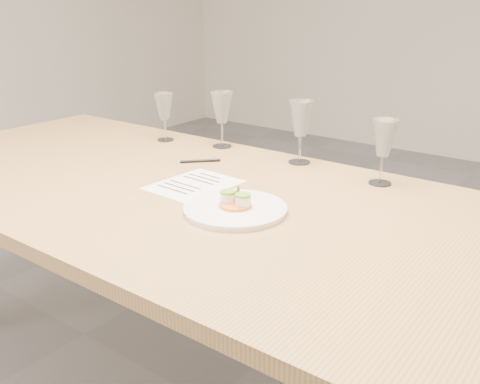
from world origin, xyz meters
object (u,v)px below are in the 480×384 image
Objects in this scene: recipe_sheet at (194,185)px; wine_glass_0 at (164,108)px; dinner_plate at (235,208)px; ballpoint_pen at (200,161)px; wine_glass_2 at (301,120)px; wine_glass_3 at (384,139)px; wine_glass_1 at (222,109)px; dining_table at (207,216)px.

recipe_sheet is 1.43× the size of wine_glass_0.
ballpoint_pen is at bearing 142.10° from dinner_plate.
wine_glass_2 is 1.08× the size of wine_glass_3.
wine_glass_2 is at bearing 101.44° from dinner_plate.
wine_glass_0 is (-0.45, 0.34, 0.13)m from recipe_sheet.
wine_glass_1 is 0.34m from wine_glass_2.
recipe_sheet is 0.44m from wine_glass_2.
wine_glass_1 is 0.98× the size of wine_glass_2.
wine_glass_1 is at bearing 13.88° from wine_glass_0.
wine_glass_1 reaches higher than dinner_plate.
wine_glass_0 is (-0.31, 0.15, 0.12)m from ballpoint_pen.
dining_table is 22.58× the size of ballpoint_pen.
wine_glass_0 reaches higher than dining_table.
wine_glass_1 is at bearing 62.59° from ballpoint_pen.
dining_table is 11.64× the size of wine_glass_1.
wine_glass_0 is at bearing -174.77° from wine_glass_2.
wine_glass_2 is at bearing -1.00° from wine_glass_1.
wine_glass_2 is (0.13, 0.39, 0.15)m from recipe_sheet.
wine_glass_3 reaches higher than recipe_sheet.
dinner_plate is at bearing -32.62° from wine_glass_0.
wine_glass_2 reaches higher than dinner_plate.
wine_glass_3 is (0.44, 0.34, 0.14)m from recipe_sheet.
wine_glass_0 is 0.90× the size of wine_glass_1.
ballpoint_pen is (-0.22, 0.23, 0.07)m from dining_table.
dining_table is at bearing -22.05° from recipe_sheet.
dinner_plate reaches higher than recipe_sheet.
dining_table is 0.48m from wine_glass_2.
wine_glass_3 is (0.36, 0.38, 0.20)m from dining_table.
dinner_plate reaches higher than ballpoint_pen.
wine_glass_2 is at bearing 171.94° from wine_glass_3.
dining_table is at bearing 158.38° from dinner_plate.
dining_table is 0.11m from recipe_sheet.
dinner_plate is 0.25m from recipe_sheet.
wine_glass_1 reaches higher than ballpoint_pen.
dinner_plate reaches higher than dining_table.
ballpoint_pen is (-0.14, 0.19, 0.00)m from recipe_sheet.
wine_glass_1 is (-0.44, 0.49, 0.13)m from dinner_plate.
dining_table is at bearing -92.25° from ballpoint_pen.
wine_glass_3 is at bearing -8.06° from wine_glass_2.
wine_glass_2 is (0.58, 0.05, 0.02)m from wine_glass_0.
wine_glass_2 is at bearing 5.23° from wine_glass_0.
ballpoint_pen is 0.36m from wine_glass_0.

